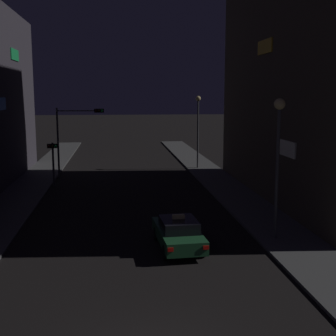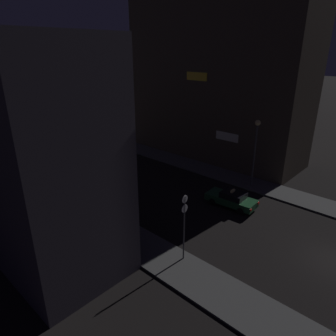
% 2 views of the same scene
% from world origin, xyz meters
% --- Properties ---
extents(ground_plane, '(300.00, 300.00, 0.00)m').
position_xyz_m(ground_plane, '(0.00, 0.00, 0.00)').
color(ground_plane, black).
extents(sidewalk_left, '(3.11, 58.20, 0.13)m').
position_xyz_m(sidewalk_left, '(-7.42, 27.10, 0.07)').
color(sidewalk_left, '#4C4C4C').
rests_on(sidewalk_left, ground_plane).
extents(sidewalk_right, '(3.11, 58.20, 0.13)m').
position_xyz_m(sidewalk_right, '(7.42, 27.10, 0.07)').
color(sidewalk_right, '#4C4C4C').
rests_on(sidewalk_right, ground_plane).
extents(building_facade_right, '(7.60, 22.37, 21.95)m').
position_xyz_m(building_facade_right, '(12.73, 18.82, 10.97)').
color(building_facade_right, '#473D33').
rests_on(building_facade_right, ground_plane).
extents(taxi, '(2.06, 4.55, 1.62)m').
position_xyz_m(taxi, '(1.95, 9.17, 0.74)').
color(taxi, '#1E512D').
rests_on(taxi, ground_plane).
extents(traffic_light_overhead, '(3.92, 0.42, 5.94)m').
position_xyz_m(traffic_light_overhead, '(-4.24, 27.68, 4.22)').
color(traffic_light_overhead, '#47474C').
rests_on(traffic_light_overhead, ground_plane).
extents(traffic_light_left_kerb, '(0.80, 0.42, 3.41)m').
position_xyz_m(traffic_light_left_kerb, '(-5.61, 24.33, 2.46)').
color(traffic_light_left_kerb, '#47474C').
rests_on(traffic_light_left_kerb, ground_plane).
extents(sign_pole_left, '(0.55, 0.10, 4.64)m').
position_xyz_m(sign_pole_left, '(-6.56, 7.56, 2.88)').
color(sign_pole_left, '#47474C').
rests_on(sign_pole_left, sidewalk_left).
extents(street_lamp_near_block, '(0.54, 0.54, 6.72)m').
position_xyz_m(street_lamp_near_block, '(6.79, 9.85, 4.88)').
color(street_lamp_near_block, '#47474C').
rests_on(street_lamp_near_block, sidewalk_right).
extents(street_lamp_far_block, '(0.48, 0.48, 6.75)m').
position_xyz_m(street_lamp_far_block, '(6.86, 31.49, 4.66)').
color(street_lamp_far_block, '#47474C').
rests_on(street_lamp_far_block, sidewalk_right).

